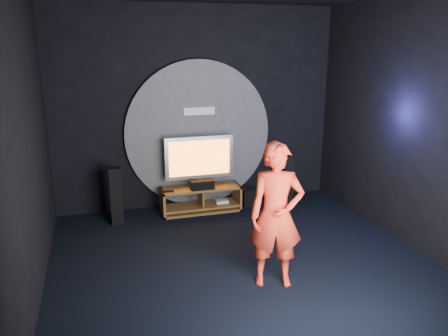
# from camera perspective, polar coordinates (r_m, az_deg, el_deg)

# --- Properties ---
(floor) EXTENTS (5.00, 5.00, 0.00)m
(floor) POSITION_cam_1_polar(r_m,az_deg,el_deg) (5.98, 2.46, -12.44)
(floor) COLOR black
(floor) RESTS_ON ground
(back_wall) EXTENTS (5.00, 0.04, 3.50)m
(back_wall) POSITION_cam_1_polar(r_m,az_deg,el_deg) (7.75, -3.45, 7.77)
(back_wall) COLOR black
(back_wall) RESTS_ON ground
(front_wall) EXTENTS (5.00, 0.04, 3.50)m
(front_wall) POSITION_cam_1_polar(r_m,az_deg,el_deg) (3.21, 17.52, -4.53)
(front_wall) COLOR black
(front_wall) RESTS_ON ground
(left_wall) EXTENTS (0.04, 5.00, 3.50)m
(left_wall) POSITION_cam_1_polar(r_m,az_deg,el_deg) (5.14, -24.68, 2.27)
(left_wall) COLOR black
(left_wall) RESTS_ON ground
(right_wall) EXTENTS (0.04, 5.00, 3.50)m
(right_wall) POSITION_cam_1_polar(r_m,az_deg,el_deg) (6.62, 23.66, 5.11)
(right_wall) COLOR black
(right_wall) RESTS_ON ground
(wall_disc_panel) EXTENTS (2.60, 0.11, 2.60)m
(wall_disc_panel) POSITION_cam_1_polar(r_m,az_deg,el_deg) (7.77, -3.30, 4.43)
(wall_disc_panel) COLOR #515156
(wall_disc_panel) RESTS_ON ground
(media_console) EXTENTS (1.38, 0.45, 0.45)m
(media_console) POSITION_cam_1_polar(r_m,az_deg,el_deg) (7.68, -2.99, -4.27)
(media_console) COLOR #95612E
(media_console) RESTS_ON ground
(tv) EXTENTS (1.19, 0.22, 0.88)m
(tv) POSITION_cam_1_polar(r_m,az_deg,el_deg) (7.52, -3.25, 1.16)
(tv) COLOR silver
(tv) RESTS_ON media_console
(center_speaker) EXTENTS (0.40, 0.15, 0.15)m
(center_speaker) POSITION_cam_1_polar(r_m,az_deg,el_deg) (7.45, -2.85, -2.22)
(center_speaker) COLOR black
(center_speaker) RESTS_ON media_console
(remote) EXTENTS (0.18, 0.05, 0.02)m
(remote) POSITION_cam_1_polar(r_m,az_deg,el_deg) (7.38, -7.24, -3.05)
(remote) COLOR black
(remote) RESTS_ON media_console
(tower_speaker_left) EXTENTS (0.19, 0.21, 0.94)m
(tower_speaker_left) POSITION_cam_1_polar(r_m,az_deg,el_deg) (7.29, -13.93, -3.55)
(tower_speaker_left) COLOR black
(tower_speaker_left) RESTS_ON ground
(tower_speaker_right) EXTENTS (0.19, 0.21, 0.94)m
(tower_speaker_right) POSITION_cam_1_polar(r_m,az_deg,el_deg) (7.94, 8.14, -1.64)
(tower_speaker_right) COLOR black
(tower_speaker_right) RESTS_ON ground
(subwoofer) EXTENTS (0.27, 0.27, 0.30)m
(subwoofer) POSITION_cam_1_polar(r_m,az_deg,el_deg) (8.02, 3.30, -3.74)
(subwoofer) COLOR black
(subwoofer) RESTS_ON ground
(player) EXTENTS (0.74, 0.59, 1.77)m
(player) POSITION_cam_1_polar(r_m,az_deg,el_deg) (5.22, 6.83, -6.18)
(player) COLOR red
(player) RESTS_ON ground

